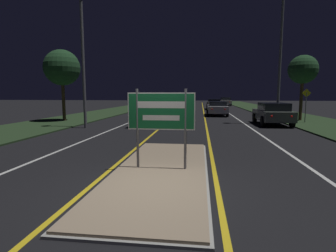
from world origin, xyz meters
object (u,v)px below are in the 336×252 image
object	(u,v)px
car_receding_0	(273,113)
car_receding_2	(214,104)
streetlight_right_near	(282,17)
streetlight_left_near	(82,31)
warning_sign	(306,102)
car_receding_1	(217,108)
highway_sign	(161,114)
car_receding_3	(225,101)
car_approaching_0	(150,113)

from	to	relation	value
car_receding_0	car_receding_2	world-z (taller)	car_receding_0
car_receding_0	streetlight_right_near	bearing A→B (deg)	53.30
streetlight_left_near	streetlight_right_near	world-z (taller)	streetlight_right_near
car_receding_0	warning_sign	distance (m)	2.95
car_receding_1	car_receding_2	distance (m)	10.75
streetlight_left_near	highway_sign	bearing A→B (deg)	-54.76
streetlight_left_near	car_receding_2	bearing A→B (deg)	67.19
car_receding_0	car_receding_1	size ratio (longest dim) A/B	0.95
streetlight_right_near	car_receding_1	size ratio (longest dim) A/B	2.45
highway_sign	streetlight_right_near	bearing A→B (deg)	62.47
car_receding_1	warning_sign	world-z (taller)	warning_sign
car_receding_2	car_receding_3	world-z (taller)	car_receding_3
streetlight_left_near	car_receding_2	distance (m)	23.72
streetlight_left_near	car_receding_1	distance (m)	14.69
car_receding_1	car_receding_2	bearing A→B (deg)	88.90
car_receding_2	car_approaching_0	size ratio (longest dim) A/B	0.89
streetlight_right_near	car_receding_1	bearing A→B (deg)	119.34
car_receding_1	highway_sign	bearing A→B (deg)	-97.90
car_receding_3	warning_sign	size ratio (longest dim) A/B	1.82
highway_sign	car_receding_1	distance (m)	19.44
car_receding_3	warning_sign	xyz separation A→B (m)	(3.05, -28.73, 0.73)
car_receding_0	car_receding_2	bearing A→B (deg)	99.65
streetlight_right_near	car_approaching_0	size ratio (longest dim) A/B	2.29
highway_sign	streetlight_left_near	distance (m)	11.43
highway_sign	streetlight_right_near	distance (m)	15.16
highway_sign	car_receding_0	size ratio (longest dim) A/B	0.51
car_approaching_0	warning_sign	bearing A→B (deg)	9.62
car_receding_2	car_receding_3	distance (m)	12.01
streetlight_left_near	warning_sign	bearing A→B (deg)	16.47
car_approaching_0	streetlight_left_near	bearing A→B (deg)	-146.07
streetlight_right_near	car_receding_3	size ratio (longest dim) A/B	2.52
streetlight_right_near	car_receding_3	distance (m)	29.99
car_receding_1	car_approaching_0	xyz separation A→B (m)	(-5.09, -8.13, 0.03)
car_receding_3	streetlight_right_near	bearing A→B (deg)	-88.09
streetlight_right_near	warning_sign	distance (m)	6.18
streetlight_left_near	car_receding_3	distance (m)	35.41
streetlight_left_near	car_receding_3	size ratio (longest dim) A/B	1.96
car_receding_2	warning_sign	world-z (taller)	warning_sign
car_receding_2	warning_sign	size ratio (longest dim) A/B	1.79
streetlight_left_near	car_receding_0	size ratio (longest dim) A/B	2.01
streetlight_left_near	car_receding_2	xyz separation A→B (m)	(8.98, 21.35, -5.14)
car_receding_0	warning_sign	size ratio (longest dim) A/B	1.78
highway_sign	car_receding_2	distance (m)	30.13
car_receding_2	car_receding_3	xyz separation A→B (m)	(2.63, 11.72, 0.03)
streetlight_right_near	car_receding_0	size ratio (longest dim) A/B	2.58
highway_sign	warning_sign	bearing A→B (deg)	56.57
car_receding_0	car_approaching_0	xyz separation A→B (m)	(-8.40, -0.65, -0.01)
car_receding_0	car_receding_3	world-z (taller)	car_receding_3
streetlight_right_near	car_receding_2	size ratio (longest dim) A/B	2.57
streetlight_left_near	car_receding_0	world-z (taller)	streetlight_left_near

